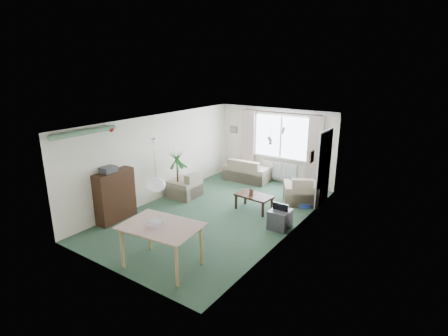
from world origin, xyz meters
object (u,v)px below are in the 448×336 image
Objects in this scene: bookshelf at (115,196)px; tv_cube at (280,219)px; armchair_corner at (301,189)px; pet_bed at (304,203)px; sofa at (248,170)px; armchair_left at (184,184)px; dining_table at (162,246)px; houseplant at (178,174)px; coffee_table at (254,203)px.

tv_cube is at bearing 24.90° from bookshelf.
pet_bed is at bearing 118.98° from armchair_corner.
sofa is 1.18× the size of bookshelf.
armchair_corner is 4.91m from bookshelf.
tv_cube is at bearing 68.03° from armchair_corner.
armchair_left is 3.43m from pet_bed.
sofa reaches higher than armchair_left.
dining_table is (1.30, -5.35, 0.05)m from sofa.
houseplant is (-0.05, -0.21, 0.36)m from armchair_left.
coffee_table is at bearing 93.51° from armchair_left.
houseplant is 3.62m from pet_bed.
armchair_left reaches higher than coffee_table.
coffee_table is 0.71× the size of dining_table.
bookshelf is 0.87× the size of houseplant.
sofa is at bearing 124.46° from coffee_table.
sofa is 2.37m from armchair_corner.
armchair_corner is 1.08× the size of armchair_left.
armchair_corner is at bearing 148.25° from pet_bed.
houseplant is 1.08× the size of dining_table.
armchair_corner is 3.47m from houseplant.
dining_table reaches higher than sofa.
dining_table is 2.97m from tv_cube.
coffee_table is at bearing -131.85° from pet_bed.
sofa is at bearing -50.44° from armchair_corner.
armchair_corner reaches higher than pet_bed.
armchair_left is 2.19m from coffee_table.
coffee_table is 1.17m from tv_cube.
houseplant reaches higher than dining_table.
armchair_left is at bearing -156.94° from pet_bed.
dining_table reaches higher than pet_bed.
armchair_corner is 1.79× the size of tv_cube.
bookshelf is at bearing -12.04° from armchair_left.
bookshelf is 4.02m from tv_cube.
coffee_table is (2.17, 0.25, -0.15)m from armchair_left.
armchair_left is 1.65× the size of tv_cube.
dining_table is at bearing -22.86° from bookshelf.
pet_bed is (1.07, 4.39, -0.36)m from dining_table.
armchair_corner is 0.66× the size of dining_table.
houseplant is at bearing -154.11° from pet_bed.
bookshelf is (-0.34, -2.17, 0.26)m from armchair_left.
sofa is 1.11× the size of dining_table.
houseplant reaches higher than tv_cube.
sofa is at bearing 158.37° from armchair_left.
armchair_left is 0.86× the size of coffee_table.
houseplant is (-3.03, -1.66, 0.33)m from armchair_corner.
bookshelf is (-1.11, -4.47, 0.26)m from sofa.
pet_bed is at bearing 42.45° from bookshelf.
tv_cube is at bearing -88.06° from pet_bed.
armchair_left is at bearing -3.39° from armchair_corner.
tv_cube is (2.43, -2.61, -0.14)m from sofa.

